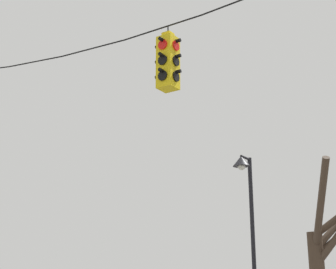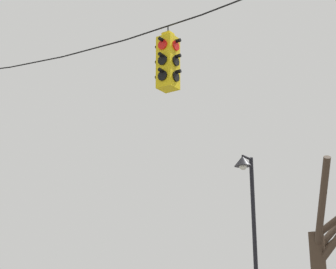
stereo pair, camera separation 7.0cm
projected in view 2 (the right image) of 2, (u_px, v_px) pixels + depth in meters
span_wire at (161, 19)px, 10.31m from camera, size 13.00×0.03×0.62m
traffic_light_near_right_pole at (168, 62)px, 9.95m from camera, size 0.58×0.58×1.32m
street_lamp at (248, 202)px, 14.63m from camera, size 0.50×0.86×5.33m
bare_tree at (331, 259)px, 12.67m from camera, size 2.23×3.20×4.62m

